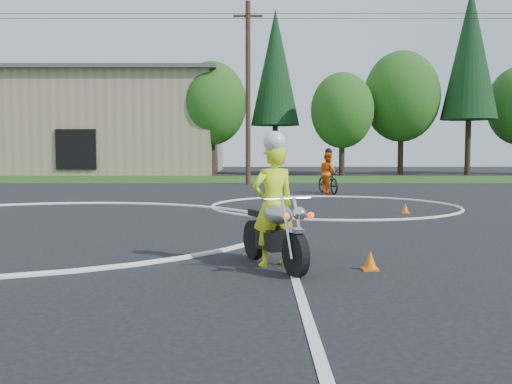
{
  "coord_description": "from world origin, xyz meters",
  "views": [
    {
      "loc": [
        5.45,
        -10.64,
        1.78
      ],
      "look_at": [
        5.45,
        -0.88,
        1.1
      ],
      "focal_mm": 40.0,
      "sensor_mm": 36.0,
      "label": 1
    }
  ],
  "objects": [
    {
      "name": "rider_second_grp",
      "position": [
        8.57,
        13.97,
        0.69
      ],
      "size": [
        1.24,
        2.16,
        1.97
      ],
      "rotation": [
        0.0,
        0.0,
        0.27
      ],
      "color": "black",
      "rests_on": "ground"
    },
    {
      "name": "course_markings",
      "position": [
        2.17,
        4.35,
        0.01
      ],
      "size": [
        19.05,
        19.05,
        0.12
      ],
      "color": "silver",
      "rests_on": "ground"
    },
    {
      "name": "primary_motorcycle",
      "position": [
        5.74,
        -1.91,
        0.55
      ],
      "size": [
        1.05,
        2.04,
        1.14
      ],
      "rotation": [
        0.0,
        0.0,
        0.41
      ],
      "color": "black",
      "rests_on": "ground"
    },
    {
      "name": "traffic_cones",
      "position": [
        8.02,
        1.94,
        0.14
      ],
      "size": [
        16.7,
        8.29,
        0.3
      ],
      "color": "orange",
      "rests_on": "ground"
    },
    {
      "name": "utility_poles",
      "position": [
        5.0,
        21.0,
        5.2
      ],
      "size": [
        41.6,
        1.12,
        10.0
      ],
      "color": "#473321",
      "rests_on": "ground"
    },
    {
      "name": "treeline",
      "position": [
        14.78,
        34.61,
        6.62
      ],
      "size": [
        38.2,
        8.1,
        14.52
      ],
      "color": "#382619",
      "rests_on": "ground"
    },
    {
      "name": "grass_strip",
      "position": [
        0.0,
        27.0,
        0.01
      ],
      "size": [
        120.0,
        10.0,
        0.02
      ],
      "primitive_type": "cube",
      "color": "#1E4714",
      "rests_on": "ground"
    },
    {
      "name": "rider_primary_grp",
      "position": [
        5.72,
        -1.78,
        1.02
      ],
      "size": [
        0.82,
        0.7,
        2.11
      ],
      "rotation": [
        0.0,
        0.0,
        0.41
      ],
      "color": "#DBFF1A",
      "rests_on": "ground"
    }
  ]
}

